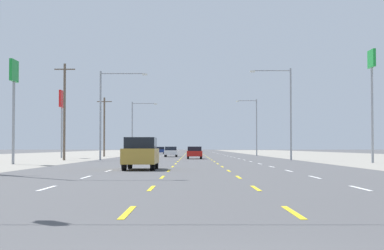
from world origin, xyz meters
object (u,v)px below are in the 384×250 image
object	(u,v)px
pole_sign_left_row_1	(12,86)
streetlight_right_row_1	(284,107)
sedan_center_turn_near	(193,152)
pole_sign_left_row_2	(60,105)
sedan_inner_left_mid	(169,152)
streetlight_left_row_2	(133,124)
streetlight_left_row_0	(6,57)
streetlight_right_row_2	(253,123)
streetlight_left_row_1	(104,107)
suv_inner_left_nearest	(139,153)
pole_sign_right_row_1	(370,80)
sedan_far_left_midfar	(158,150)

from	to	relation	value
pole_sign_left_row_1	streetlight_right_row_1	bearing A→B (deg)	31.90
sedan_center_turn_near	pole_sign_left_row_2	distance (m)	19.11
sedan_center_turn_near	sedan_inner_left_mid	distance (m)	15.41
pole_sign_left_row_1	streetlight_left_row_2	world-z (taller)	streetlight_left_row_2
sedan_inner_left_mid	streetlight_left_row_0	distance (m)	57.40
sedan_inner_left_mid	streetlight_right_row_2	bearing A→B (deg)	41.52
streetlight_left_row_0	streetlight_left_row_1	xyz separation A→B (m)	(0.05, 34.27, -0.26)
suv_inner_left_nearest	sedan_center_turn_near	world-z (taller)	suv_inner_left_nearest
pole_sign_right_row_1	streetlight_right_row_1	xyz separation A→B (m)	(-5.72, 11.44, -1.56)
sedan_center_turn_near	streetlight_right_row_1	xyz separation A→B (m)	(9.78, -7.51, 4.96)
sedan_far_left_midfar	streetlight_right_row_1	distance (m)	62.47
sedan_center_turn_near	streetlight_right_row_2	world-z (taller)	streetlight_right_row_2
sedan_center_turn_near	pole_sign_right_row_1	world-z (taller)	pole_sign_right_row_1
sedan_center_turn_near	pole_sign_right_row_1	size ratio (longest dim) A/B	0.45
sedan_center_turn_near	streetlight_right_row_2	distance (m)	28.90
pole_sign_left_row_1	sedan_inner_left_mid	bearing A→B (deg)	73.12
streetlight_left_row_2	sedan_inner_left_mid	bearing A→B (deg)	-61.80
sedan_inner_left_mid	pole_sign_right_row_1	xyz separation A→B (m)	(18.82, -34.00, 6.52)
streetlight_left_row_1	streetlight_right_row_2	bearing A→B (deg)	60.50
streetlight_left_row_1	streetlight_right_row_1	bearing A→B (deg)	0.00
streetlight_left_row_1	streetlight_left_row_0	bearing A→B (deg)	-90.08
suv_inner_left_nearest	streetlight_left_row_1	xyz separation A→B (m)	(-6.03, 27.13, 4.60)
streetlight_left_row_2	streetlight_left_row_0	bearing A→B (deg)	-89.94
streetlight_right_row_1	sedan_center_turn_near	bearing A→B (deg)	142.47
suv_inner_left_nearest	sedan_far_left_midfar	world-z (taller)	suv_inner_left_nearest
streetlight_right_row_2	pole_sign_left_row_2	bearing A→B (deg)	-142.49
sedan_inner_left_mid	pole_sign_left_row_1	world-z (taller)	pole_sign_left_row_1
pole_sign_left_row_2	streetlight_left_row_2	size ratio (longest dim) A/B	0.99
pole_sign_left_row_2	sedan_center_turn_near	bearing A→B (deg)	-19.43
pole_sign_right_row_1	sedan_center_turn_near	bearing A→B (deg)	129.28
pole_sign_left_row_1	streetlight_left_row_2	size ratio (longest dim) A/B	0.97
pole_sign_left_row_2	streetlight_right_row_1	world-z (taller)	streetlight_right_row_1
suv_inner_left_nearest	streetlight_right_row_2	size ratio (longest dim) A/B	0.53
sedan_inner_left_mid	streetlight_left_row_2	size ratio (longest dim) A/B	0.51
streetlight_left_row_1	streetlight_left_row_2	bearing A→B (deg)	90.20
sedan_inner_left_mid	streetlight_left_row_1	distance (m)	23.89
pole_sign_right_row_1	sedan_far_left_midfar	bearing A→B (deg)	107.32
streetlight_left_row_0	streetlight_right_row_2	distance (m)	71.25
pole_sign_left_row_1	streetlight_left_row_0	bearing A→B (deg)	-74.43
pole_sign_left_row_1	streetlight_left_row_0	size ratio (longest dim) A/B	0.85
sedan_far_left_midfar	streetlight_left_row_1	distance (m)	60.29
streetlight_right_row_2	suv_inner_left_nearest	bearing A→B (deg)	-102.28
streetlight_left_row_0	sedan_center_turn_near	bearing A→B (deg)	77.16
pole_sign_left_row_1	streetlight_right_row_2	world-z (taller)	streetlight_right_row_2
pole_sign_left_row_1	streetlight_right_row_1	distance (m)	28.97
sedan_inner_left_mid	pole_sign_right_row_1	distance (m)	39.41
suv_inner_left_nearest	pole_sign_left_row_2	size ratio (longest dim) A/B	0.56
suv_inner_left_nearest	sedan_center_turn_near	bearing A→B (deg)	84.31
sedan_center_turn_near	sedan_far_left_midfar	bearing A→B (deg)	97.36
streetlight_left_row_2	sedan_center_turn_near	bearing A→B (deg)	-70.27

